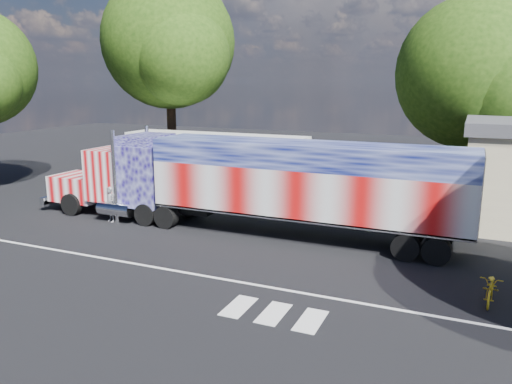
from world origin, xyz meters
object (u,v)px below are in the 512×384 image
at_px(semi_truck, 250,182).
at_px(woman, 110,204).
at_px(bicycle, 491,288).
at_px(tree_ne_a, 476,74).
at_px(tree_nw_a, 170,43).
at_px(coach_bus, 215,161).

distance_m(semi_truck, woman, 7.47).
relative_size(bicycle, tree_ne_a, 0.16).
relative_size(semi_truck, tree_ne_a, 1.80).
bearing_deg(tree_ne_a, woman, -138.41).
bearing_deg(bicycle, tree_ne_a, 98.76).
bearing_deg(tree_nw_a, tree_ne_a, 2.80).
xyz_separation_m(coach_bus, tree_nw_a, (-5.91, 4.21, 7.96)).
height_order(coach_bus, tree_nw_a, tree_nw_a).
bearing_deg(woman, tree_nw_a, 130.34).
bearing_deg(bicycle, coach_bus, 148.95).
relative_size(woman, tree_ne_a, 0.15).
xyz_separation_m(semi_truck, coach_bus, (-6.15, 7.95, -0.54)).
bearing_deg(coach_bus, woman, -96.32).
height_order(semi_truck, tree_ne_a, tree_ne_a).
xyz_separation_m(woman, tree_ne_a, (16.42, 14.57, 6.55)).
relative_size(coach_bus, woman, 6.83).
distance_m(semi_truck, tree_ne_a, 16.88).
bearing_deg(tree_nw_a, semi_truck, -45.23).
distance_m(semi_truck, bicycle, 11.30).
bearing_deg(semi_truck, woman, -169.16).
distance_m(coach_bus, bicycle, 20.47).
xyz_separation_m(bicycle, tree_nw_a, (-22.42, 16.23, 9.33)).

